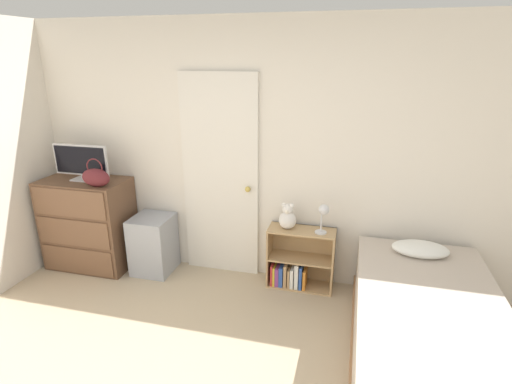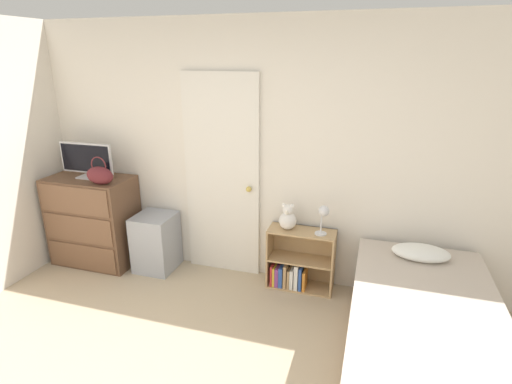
{
  "view_description": "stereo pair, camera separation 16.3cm",
  "coord_description": "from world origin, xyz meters",
  "px_view_note": "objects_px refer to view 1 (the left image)",
  "views": [
    {
      "loc": [
        0.92,
        -1.44,
        2.2
      ],
      "look_at": [
        0.05,
        1.97,
        0.99
      ],
      "focal_mm": 28.0,
      "sensor_mm": 36.0,
      "label": 1
    },
    {
      "loc": [
        1.08,
        -1.39,
        2.2
      ],
      "look_at": [
        0.05,
        1.97,
        0.99
      ],
      "focal_mm": 28.0,
      "sensor_mm": 36.0,
      "label": 2
    }
  ],
  "objects_px": {
    "tv": "(81,162)",
    "teddy_bear": "(288,218)",
    "storage_bin": "(153,244)",
    "bed": "(427,333)",
    "bookshelf": "(296,264)",
    "dresser": "(89,223)",
    "desk_lamp": "(323,213)",
    "handbag": "(96,177)"
  },
  "relations": [
    {
      "from": "handbag",
      "to": "desk_lamp",
      "type": "xyz_separation_m",
      "value": [
        2.2,
        0.23,
        -0.25
      ]
    },
    {
      "from": "desk_lamp",
      "to": "bed",
      "type": "xyz_separation_m",
      "value": [
        0.85,
        -0.82,
        -0.54
      ]
    },
    {
      "from": "storage_bin",
      "to": "bed",
      "type": "xyz_separation_m",
      "value": [
        2.61,
        -0.78,
        -0.02
      ]
    },
    {
      "from": "dresser",
      "to": "tv",
      "type": "xyz_separation_m",
      "value": [
        0.01,
        0.01,
        0.68
      ]
    },
    {
      "from": "desk_lamp",
      "to": "bed",
      "type": "distance_m",
      "value": 1.3
    },
    {
      "from": "dresser",
      "to": "bed",
      "type": "relative_size",
      "value": 0.49
    },
    {
      "from": "desk_lamp",
      "to": "bed",
      "type": "height_order",
      "value": "desk_lamp"
    },
    {
      "from": "tv",
      "to": "desk_lamp",
      "type": "xyz_separation_m",
      "value": [
        2.47,
        0.08,
        -0.35
      ]
    },
    {
      "from": "bookshelf",
      "to": "desk_lamp",
      "type": "bearing_deg",
      "value": -9.72
    },
    {
      "from": "dresser",
      "to": "bookshelf",
      "type": "distance_m",
      "value": 2.26
    },
    {
      "from": "tv",
      "to": "teddy_bear",
      "type": "bearing_deg",
      "value": 3.06
    },
    {
      "from": "tv",
      "to": "bed",
      "type": "distance_m",
      "value": 3.52
    },
    {
      "from": "tv",
      "to": "handbag",
      "type": "bearing_deg",
      "value": -30.22
    },
    {
      "from": "bed",
      "to": "storage_bin",
      "type": "bearing_deg",
      "value": 163.29
    },
    {
      "from": "handbag",
      "to": "desk_lamp",
      "type": "height_order",
      "value": "handbag"
    },
    {
      "from": "tv",
      "to": "handbag",
      "type": "xyz_separation_m",
      "value": [
        0.27,
        -0.16,
        -0.1
      ]
    },
    {
      "from": "dresser",
      "to": "tv",
      "type": "height_order",
      "value": "tv"
    },
    {
      "from": "bookshelf",
      "to": "teddy_bear",
      "type": "distance_m",
      "value": 0.5
    },
    {
      "from": "bookshelf",
      "to": "desk_lamp",
      "type": "height_order",
      "value": "desk_lamp"
    },
    {
      "from": "bookshelf",
      "to": "desk_lamp",
      "type": "xyz_separation_m",
      "value": [
        0.24,
        -0.04,
        0.59
      ]
    },
    {
      "from": "teddy_bear",
      "to": "desk_lamp",
      "type": "bearing_deg",
      "value": -6.45
    },
    {
      "from": "handbag",
      "to": "storage_bin",
      "type": "bearing_deg",
      "value": 23.62
    },
    {
      "from": "storage_bin",
      "to": "teddy_bear",
      "type": "xyz_separation_m",
      "value": [
        1.41,
        0.08,
        0.42
      ]
    },
    {
      "from": "bookshelf",
      "to": "teddy_bear",
      "type": "bearing_deg",
      "value": -178.33
    },
    {
      "from": "dresser",
      "to": "bookshelf",
      "type": "xyz_separation_m",
      "value": [
        2.24,
        0.13,
        -0.25
      ]
    },
    {
      "from": "tv",
      "to": "storage_bin",
      "type": "height_order",
      "value": "tv"
    },
    {
      "from": "teddy_bear",
      "to": "bed",
      "type": "bearing_deg",
      "value": -35.78
    },
    {
      "from": "tv",
      "to": "dresser",
      "type": "bearing_deg",
      "value": -118.2
    },
    {
      "from": "bed",
      "to": "handbag",
      "type": "bearing_deg",
      "value": 169.13
    },
    {
      "from": "handbag",
      "to": "bed",
      "type": "distance_m",
      "value": 3.21
    },
    {
      "from": "handbag",
      "to": "desk_lamp",
      "type": "relative_size",
      "value": 1.01
    },
    {
      "from": "dresser",
      "to": "teddy_bear",
      "type": "distance_m",
      "value": 2.16
    },
    {
      "from": "handbag",
      "to": "desk_lamp",
      "type": "distance_m",
      "value": 2.23
    },
    {
      "from": "tv",
      "to": "desk_lamp",
      "type": "bearing_deg",
      "value": 1.75
    },
    {
      "from": "tv",
      "to": "bookshelf",
      "type": "distance_m",
      "value": 2.42
    },
    {
      "from": "handbag",
      "to": "storage_bin",
      "type": "height_order",
      "value": "handbag"
    },
    {
      "from": "handbag",
      "to": "bookshelf",
      "type": "distance_m",
      "value": 2.15
    },
    {
      "from": "teddy_bear",
      "to": "bed",
      "type": "distance_m",
      "value": 1.53
    },
    {
      "from": "tv",
      "to": "bed",
      "type": "bearing_deg",
      "value": -12.62
    },
    {
      "from": "storage_bin",
      "to": "desk_lamp",
      "type": "bearing_deg",
      "value": 1.24
    },
    {
      "from": "tv",
      "to": "teddy_bear",
      "type": "distance_m",
      "value": 2.18
    },
    {
      "from": "desk_lamp",
      "to": "dresser",
      "type": "bearing_deg",
      "value": -178.02
    }
  ]
}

